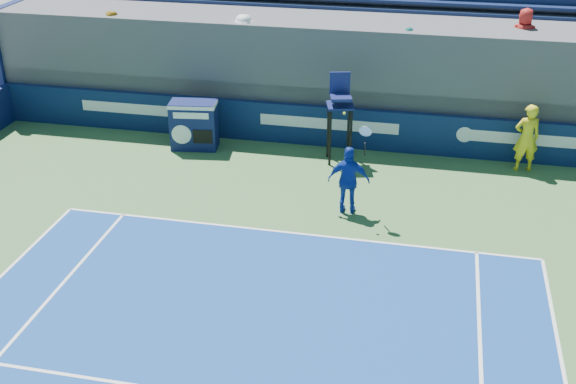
% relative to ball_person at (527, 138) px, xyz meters
% --- Properties ---
extents(ball_person, '(0.76, 0.58, 1.86)m').
position_rel_ball_person_xyz_m(ball_person, '(0.00, 0.00, 0.00)').
color(ball_person, yellow).
rests_on(ball_person, apron).
extents(back_hoarding, '(20.40, 0.21, 1.20)m').
position_rel_ball_person_xyz_m(back_hoarding, '(-5.38, 0.56, -0.34)').
color(back_hoarding, '#0C1C45').
rests_on(back_hoarding, ground).
extents(match_clock, '(1.41, 0.89, 1.40)m').
position_rel_ball_person_xyz_m(match_clock, '(-9.13, -0.39, -0.20)').
color(match_clock, '#0E1748').
rests_on(match_clock, ground).
extents(umpire_chair, '(0.85, 0.85, 2.48)m').
position_rel_ball_person_xyz_m(umpire_chair, '(-4.95, -0.42, 0.58)').
color(umpire_chair, black).
rests_on(umpire_chair, ground).
extents(tennis_player, '(1.00, 0.45, 2.57)m').
position_rel_ball_person_xyz_m(tennis_player, '(-4.27, -3.37, -0.09)').
color(tennis_player, '#13329E').
rests_on(tennis_player, apron).
extents(stadium_seating, '(21.00, 4.05, 4.40)m').
position_rel_ball_person_xyz_m(stadium_seating, '(-5.38, 2.60, 0.89)').
color(stadium_seating, '#4D4D51').
rests_on(stadium_seating, ground).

